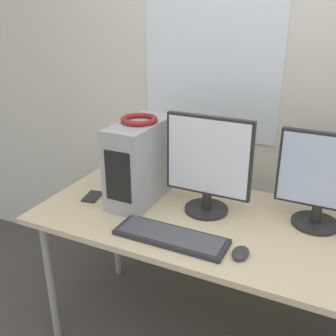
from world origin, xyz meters
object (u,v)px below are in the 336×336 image
Objects in this scene: headphones at (139,119)px; monitor_main at (208,164)px; keyboard at (171,237)px; monitor_right_near at (322,180)px; mouse at (241,253)px; cell_phone at (92,197)px; pc_tower at (140,162)px.

headphones is 0.38× the size of monitor_main.
monitor_main is 0.96× the size of keyboard.
keyboard is at bearing -99.10° from monitor_main.
monitor_main is 1.08× the size of monitor_right_near.
monitor_right_near is (0.49, 0.09, -0.02)m from monitor_main.
keyboard is at bearing -144.07° from monitor_right_near.
keyboard is (0.30, -0.28, -0.41)m from headphones.
headphones is at bearing 155.86° from mouse.
pc_tower is at bearing 12.55° from cell_phone.
pc_tower is at bearing -172.40° from monitor_right_near.
monitor_main reaches higher than cell_phone.
keyboard reaches higher than cell_phone.
pc_tower is at bearing -90.00° from headphones.
cell_phone is at bearing 168.74° from mouse.
keyboard is 3.67× the size of cell_phone.
headphones is at bearing 90.00° from pc_tower.
headphones is at bearing 137.11° from keyboard.
monitor_main is 0.50m from monitor_right_near.
pc_tower reaches higher than keyboard.
monitor_main is at bearing 3.36° from pc_tower.
mouse is at bearing -22.49° from cell_phone.
monitor_right_near reaches higher than cell_phone.
cell_phone is (-0.23, -0.10, -0.20)m from pc_tower.
cell_phone is (-0.53, 0.18, -0.01)m from keyboard.
monitor_right_near is at bearing 58.08° from mouse.
monitor_main is 0.64m from cell_phone.
mouse is at bearing -24.07° from pc_tower.
monitor_right_near is 0.89× the size of keyboard.
headphones is 0.41× the size of monitor_right_near.
monitor_right_near is (0.84, 0.11, 0.02)m from pc_tower.
mouse is 0.85m from cell_phone.
monitor_main is at bearing -169.43° from monitor_right_near.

